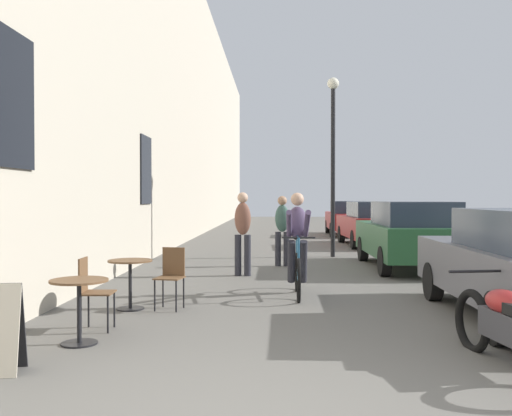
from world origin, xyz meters
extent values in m
cube|color=#B7AD99|center=(-3.45, 14.00, 5.47)|extent=(0.50, 68.00, 10.95)
cube|color=black|center=(-3.18, 2.98, 2.84)|extent=(0.04, 1.10, 1.70)
cube|color=black|center=(-3.18, 10.14, 2.32)|extent=(0.04, 1.10, 1.70)
cylinder|color=black|center=(-2.12, 2.25, 0.01)|extent=(0.40, 0.40, 0.02)
cylinder|color=black|center=(-2.12, 2.25, 0.36)|extent=(0.05, 0.05, 0.67)
cylinder|color=brown|center=(-2.12, 2.25, 0.71)|extent=(0.64, 0.64, 0.02)
cylinder|color=black|center=(-1.97, 3.08, 0.23)|extent=(0.02, 0.02, 0.45)
cylinder|color=black|center=(-1.95, 2.76, 0.23)|extent=(0.02, 0.02, 0.45)
cylinder|color=black|center=(-2.29, 3.07, 0.23)|extent=(0.02, 0.02, 0.45)
cylinder|color=black|center=(-2.28, 2.75, 0.23)|extent=(0.02, 0.02, 0.45)
cube|color=brown|center=(-2.12, 2.91, 0.46)|extent=(0.40, 0.40, 0.02)
cube|color=brown|center=(-2.30, 2.91, 0.68)|extent=(0.03, 0.34, 0.42)
cylinder|color=black|center=(-2.06, 4.22, 0.01)|extent=(0.40, 0.40, 0.02)
cylinder|color=black|center=(-2.06, 4.22, 0.36)|extent=(0.05, 0.05, 0.67)
cylinder|color=brown|center=(-2.06, 4.22, 0.71)|extent=(0.64, 0.64, 0.02)
cylinder|color=black|center=(-1.35, 4.03, 0.23)|extent=(0.02, 0.02, 0.45)
cylinder|color=black|center=(-1.67, 4.08, 0.23)|extent=(0.02, 0.02, 0.45)
cylinder|color=black|center=(-1.30, 4.35, 0.23)|extent=(0.02, 0.02, 0.45)
cylinder|color=black|center=(-1.62, 4.40, 0.23)|extent=(0.02, 0.02, 0.45)
cube|color=brown|center=(-1.48, 4.22, 0.46)|extent=(0.44, 0.44, 0.02)
cube|color=brown|center=(-1.45, 4.39, 0.68)|extent=(0.34, 0.08, 0.42)
torus|color=black|center=(0.42, 4.89, 0.33)|extent=(0.06, 0.71, 0.71)
torus|color=black|center=(0.43, 5.94, 0.33)|extent=(0.06, 0.71, 0.71)
cylinder|color=#286084|center=(0.43, 5.85, 0.61)|extent=(0.04, 0.21, 0.58)
cylinder|color=#286084|center=(0.42, 5.35, 0.95)|extent=(0.04, 0.82, 0.14)
cylinder|color=#286084|center=(0.42, 4.91, 0.67)|extent=(0.04, 0.09, 0.67)
cylinder|color=#286084|center=(0.42, 5.44, 0.37)|extent=(0.05, 1.00, 0.12)
cylinder|color=black|center=(0.42, 4.94, 1.00)|extent=(0.52, 0.03, 0.03)
ellipsoid|color=black|center=(0.43, 5.76, 0.93)|extent=(0.12, 0.24, 0.06)
ellipsoid|color=#4C3D5B|center=(0.43, 5.68, 1.21)|extent=(0.34, 0.35, 0.59)
sphere|color=tan|center=(0.43, 5.64, 1.60)|extent=(0.22, 0.22, 0.22)
cylinder|color=#26262D|center=(0.52, 5.60, 0.55)|extent=(0.13, 0.40, 0.75)
cylinder|color=#26262D|center=(0.32, 5.60, 0.55)|extent=(0.13, 0.40, 0.75)
cylinder|color=#4C3D5B|center=(0.56, 5.29, 1.20)|extent=(0.10, 0.75, 0.48)
cylinder|color=#4C3D5B|center=(0.28, 5.29, 1.20)|extent=(0.11, 0.75, 0.48)
cylinder|color=#26262D|center=(-0.52, 7.80, 0.43)|extent=(0.14, 0.14, 0.85)
cylinder|color=#26262D|center=(-0.72, 7.82, 0.43)|extent=(0.14, 0.14, 0.85)
ellipsoid|color=brown|center=(-0.62, 7.81, 1.19)|extent=(0.36, 0.27, 0.68)
sphere|color=tan|center=(-0.62, 7.81, 1.63)|extent=(0.22, 0.22, 0.22)
cylinder|color=#26262D|center=(0.32, 9.50, 0.41)|extent=(0.14, 0.14, 0.81)
cylinder|color=#26262D|center=(0.12, 9.51, 0.41)|extent=(0.14, 0.14, 0.81)
ellipsoid|color=#38564C|center=(0.22, 9.51, 1.13)|extent=(0.35, 0.25, 0.64)
sphere|color=#A57A5B|center=(0.22, 9.51, 1.55)|extent=(0.22, 0.22, 0.22)
cylinder|color=black|center=(1.63, 11.63, 2.30)|extent=(0.12, 0.12, 4.60)
sphere|color=silver|center=(1.63, 11.63, 4.74)|extent=(0.32, 0.32, 0.32)
cylinder|color=black|center=(2.55, 5.09, 0.30)|extent=(0.20, 0.60, 0.60)
cylinder|color=black|center=(2.52, 2.35, 0.30)|extent=(0.20, 0.60, 0.60)
cube|color=#23512D|center=(3.12, 9.24, 0.66)|extent=(1.79, 4.32, 0.70)
cube|color=#283342|center=(3.12, 8.73, 1.28)|extent=(1.51, 2.34, 0.52)
cylinder|color=black|center=(2.31, 10.67, 0.31)|extent=(0.20, 0.62, 0.62)
cylinder|color=black|center=(3.94, 10.67, 0.31)|extent=(0.20, 0.62, 0.62)
cylinder|color=black|center=(2.31, 7.82, 0.31)|extent=(0.20, 0.62, 0.62)
cylinder|color=black|center=(3.94, 7.82, 0.31)|extent=(0.20, 0.62, 0.62)
cube|color=maroon|center=(3.29, 15.34, 0.64)|extent=(1.88, 4.25, 0.68)
cube|color=#283342|center=(3.31, 14.84, 1.24)|extent=(1.53, 2.31, 0.51)
cylinder|color=black|center=(2.45, 16.69, 0.30)|extent=(0.22, 0.61, 0.60)
cylinder|color=black|center=(4.03, 16.75, 0.30)|extent=(0.22, 0.61, 0.60)
cylinder|color=black|center=(2.55, 13.93, 0.30)|extent=(0.22, 0.61, 0.60)
cylinder|color=black|center=(4.13, 13.98, 0.30)|extent=(0.22, 0.61, 0.60)
cube|color=maroon|center=(3.20, 20.56, 0.64)|extent=(1.83, 4.19, 0.68)
cube|color=#283342|center=(3.19, 20.06, 1.23)|extent=(1.50, 2.28, 0.50)
cylinder|color=black|center=(2.45, 21.95, 0.30)|extent=(0.21, 0.60, 0.60)
cylinder|color=black|center=(4.02, 21.91, 0.30)|extent=(0.21, 0.60, 0.60)
cylinder|color=black|center=(2.38, 19.21, 0.30)|extent=(0.21, 0.60, 0.60)
cylinder|color=black|center=(3.94, 19.17, 0.30)|extent=(0.21, 0.60, 0.60)
torus|color=black|center=(2.17, 2.19, 0.30)|extent=(0.19, 0.70, 0.69)
cube|color=#333338|center=(2.27, 1.48, 0.40)|extent=(0.35, 0.79, 0.28)
ellipsoid|color=maroon|center=(2.26, 1.58, 0.62)|extent=(0.35, 0.56, 0.24)
cylinder|color=black|center=(2.18, 2.09, 0.85)|extent=(0.62, 0.12, 0.03)
camera|label=1|loc=(0.05, -3.94, 1.63)|focal=39.82mm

